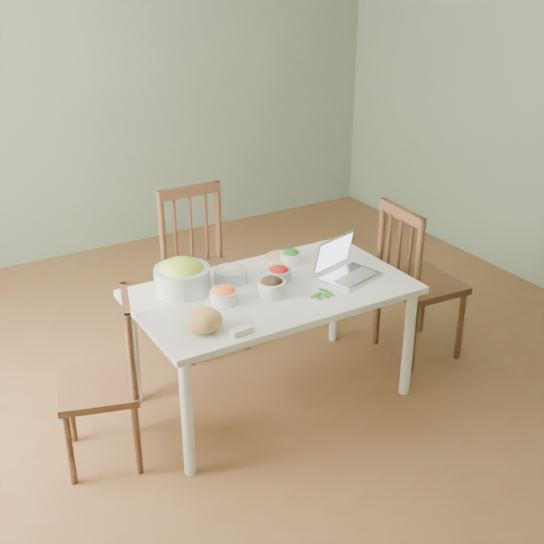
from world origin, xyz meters
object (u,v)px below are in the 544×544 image
chair_far (205,273)px  chair_right (422,280)px  dining_table (272,344)px  bowl_squash (182,275)px  chair_left (98,383)px  bread_boule (204,320)px  laptop (352,260)px

chair_far → chair_right: size_ratio=1.02×
dining_table → bowl_squash: 0.66m
bowl_squash → chair_left: bearing=-156.3°
chair_right → bread_boule: chair_right is taller
chair_far → bowl_squash: chair_far is taller
dining_table → chair_right: size_ratio=1.49×
chair_left → chair_right: bearing=107.0°
dining_table → bread_boule: (-0.52, -0.23, 0.41)m
chair_right → bowl_squash: chair_right is taller
chair_right → dining_table: bearing=92.9°
chair_left → dining_table: bearing=108.4°
dining_table → bread_boule: 0.70m
chair_left → chair_right: chair_right is taller
dining_table → chair_left: (-1.01, -0.02, 0.10)m
dining_table → chair_right: bearing=-1.3°
chair_left → chair_far: bearing=145.5°
dining_table → bread_boule: size_ratio=8.49×
dining_table → laptop: bearing=-13.2°
chair_left → chair_right: (2.09, -0.00, 0.06)m
chair_left → laptop: bearing=103.8°
chair_far → chair_left: chair_far is taller
dining_table → bread_boule: bearing=-155.8°
chair_left → laptop: size_ratio=2.90×
chair_left → bowl_squash: chair_left is taller
bread_boule → laptop: 0.98m
bread_boule → bowl_squash: (0.09, 0.47, 0.03)m
bread_boule → laptop: size_ratio=0.57×
dining_table → chair_far: size_ratio=1.45×
dining_table → laptop: 0.66m
laptop → chair_far: bearing=105.3°
chair_far → laptop: bearing=-58.4°
chair_far → laptop: chair_far is taller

